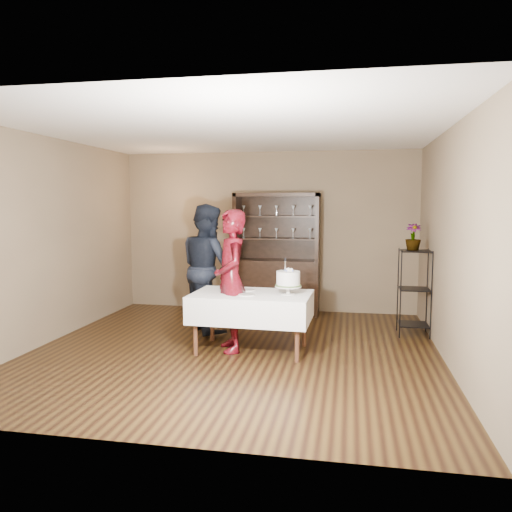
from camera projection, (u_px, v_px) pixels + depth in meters
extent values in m
plane|color=black|center=(235.00, 351.00, 6.23)|extent=(5.00, 5.00, 0.00)
plane|color=silver|center=(234.00, 130.00, 5.94)|extent=(5.00, 5.00, 0.00)
cube|color=brown|center=(267.00, 232.00, 8.53)|extent=(5.00, 0.02, 2.70)
cube|color=brown|center=(49.00, 240.00, 6.55)|extent=(0.02, 5.00, 2.70)
cube|color=brown|center=(450.00, 246.00, 5.62)|extent=(0.02, 5.00, 2.70)
cube|color=black|center=(277.00, 286.00, 8.33)|extent=(1.40, 0.48, 0.90)
cube|color=black|center=(279.00, 226.00, 8.44)|extent=(1.40, 0.03, 1.10)
cube|color=black|center=(277.00, 195.00, 8.17)|extent=(1.40, 0.48, 0.06)
cube|color=black|center=(277.00, 239.00, 8.25)|extent=(1.28, 0.42, 0.02)
cube|color=black|center=(277.00, 216.00, 8.21)|extent=(1.28, 0.42, 0.02)
cylinder|color=black|center=(401.00, 295.00, 6.76)|extent=(0.02, 0.02, 1.20)
cylinder|color=black|center=(431.00, 296.00, 6.68)|extent=(0.02, 0.02, 1.20)
cylinder|color=black|center=(398.00, 290.00, 7.15)|extent=(0.02, 0.02, 1.20)
cylinder|color=black|center=(427.00, 291.00, 7.07)|extent=(0.02, 0.02, 1.20)
cube|color=black|center=(413.00, 324.00, 6.96)|extent=(0.40, 0.40, 0.02)
cube|color=black|center=(414.00, 289.00, 6.91)|extent=(0.40, 0.40, 0.01)
cube|color=black|center=(415.00, 251.00, 6.85)|extent=(0.40, 0.40, 0.02)
cube|color=silver|center=(252.00, 307.00, 6.17)|extent=(1.48, 0.94, 0.33)
cylinder|color=#4C2B1B|center=(195.00, 327.00, 6.00)|extent=(0.06, 0.06, 0.69)
cylinder|color=#4C2B1B|center=(297.00, 333.00, 5.73)|extent=(0.06, 0.06, 0.69)
cylinder|color=#4C2B1B|center=(212.00, 315.00, 6.66)|extent=(0.06, 0.06, 0.69)
cylinder|color=#4C2B1B|center=(304.00, 320.00, 6.39)|extent=(0.06, 0.06, 0.69)
imported|color=#380505|center=(231.00, 281.00, 6.16)|extent=(0.65, 0.76, 1.76)
imported|color=black|center=(208.00, 268.00, 7.12)|extent=(1.10, 1.13, 1.83)
cylinder|color=beige|center=(288.00, 294.00, 6.09)|extent=(0.18, 0.18, 0.01)
cylinder|color=beige|center=(288.00, 291.00, 6.08)|extent=(0.05, 0.05, 0.09)
cylinder|color=beige|center=(288.00, 286.00, 6.08)|extent=(0.32, 0.32, 0.01)
cylinder|color=#42602E|center=(288.00, 285.00, 6.08)|extent=(0.32, 0.32, 0.02)
cylinder|color=white|center=(288.00, 279.00, 6.07)|extent=(0.36, 0.36, 0.18)
sphere|color=#5E71C9|center=(291.00, 270.00, 6.05)|extent=(0.02, 0.02, 0.02)
cube|color=white|center=(285.00, 266.00, 6.04)|extent=(0.02, 0.02, 0.13)
cube|color=black|center=(285.00, 260.00, 6.03)|extent=(0.02, 0.02, 0.05)
cylinder|color=beige|center=(247.00, 295.00, 6.01)|extent=(0.24, 0.24, 0.01)
cylinder|color=beige|center=(247.00, 290.00, 6.33)|extent=(0.21, 0.21, 0.01)
imported|color=#42602E|center=(413.00, 237.00, 6.85)|extent=(0.21, 0.21, 0.37)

